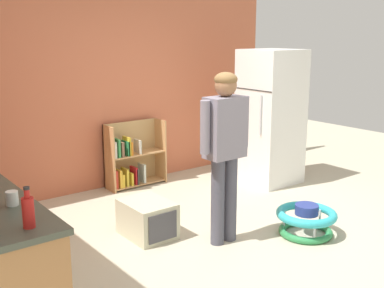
# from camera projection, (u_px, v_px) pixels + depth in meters

# --- Properties ---
(ground_plane) EXTENTS (12.00, 12.00, 0.00)m
(ground_plane) POSITION_uv_depth(u_px,v_px,m) (228.00, 243.00, 4.68)
(ground_plane) COLOR #C1B89D
(ground_plane) RESTS_ON ground
(back_wall) EXTENTS (5.20, 0.06, 2.70)m
(back_wall) POSITION_uv_depth(u_px,v_px,m) (108.00, 84.00, 6.17)
(back_wall) COLOR #C76948
(back_wall) RESTS_ON ground
(refrigerator) EXTENTS (0.73, 0.68, 1.78)m
(refrigerator) POSITION_uv_depth(u_px,v_px,m) (271.00, 117.00, 6.44)
(refrigerator) COLOR white
(refrigerator) RESTS_ON ground
(bookshelf) EXTENTS (0.80, 0.28, 0.85)m
(bookshelf) POSITION_uv_depth(u_px,v_px,m) (131.00, 159.00, 6.37)
(bookshelf) COLOR tan
(bookshelf) RESTS_ON ground
(standing_person) EXTENTS (0.57, 0.22, 1.65)m
(standing_person) POSITION_uv_depth(u_px,v_px,m) (225.00, 142.00, 4.51)
(standing_person) COLOR #4A4A58
(standing_person) RESTS_ON ground
(baby_walker) EXTENTS (0.60, 0.60, 0.32)m
(baby_walker) POSITION_uv_depth(u_px,v_px,m) (306.00, 220.00, 4.85)
(baby_walker) COLOR #308C4D
(baby_walker) RESTS_ON ground
(pet_carrier) EXTENTS (0.42, 0.55, 0.36)m
(pet_carrier) POSITION_uv_depth(u_px,v_px,m) (147.00, 219.00, 4.83)
(pet_carrier) COLOR beige
(pet_carrier) RESTS_ON ground
(ketchup_bottle) EXTENTS (0.07, 0.07, 0.25)m
(ketchup_bottle) POSITION_uv_depth(u_px,v_px,m) (28.00, 211.00, 2.77)
(ketchup_bottle) COLOR red
(ketchup_bottle) RESTS_ON kitchen_counter
(white_cup) EXTENTS (0.08, 0.08, 0.09)m
(white_cup) POSITION_uv_depth(u_px,v_px,m) (12.00, 198.00, 3.14)
(white_cup) COLOR white
(white_cup) RESTS_ON kitchen_counter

